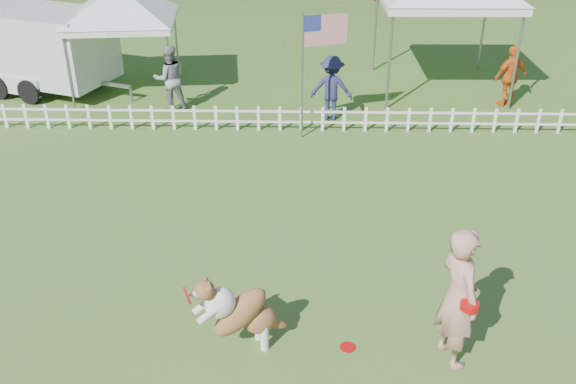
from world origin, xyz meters
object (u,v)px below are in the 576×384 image
object	(u,v)px
handler	(458,297)
spectator_b	(332,88)
canopy_tent_left	(125,42)
canopy_tent_right	(442,25)
spectator_a	(170,78)
dog	(242,312)
spectator_c	(510,76)
cargo_trailer	(35,49)
flag_pole	(302,78)
frisbee_on_turf	(348,347)

from	to	relation	value
handler	spectator_b	size ratio (longest dim) A/B	1.27
canopy_tent_left	spectator_b	world-z (taller)	canopy_tent_left
canopy_tent_left	handler	bearing A→B (deg)	-62.53
canopy_tent_right	spectator_a	world-z (taller)	canopy_tent_right
dog	canopy_tent_right	xyz separation A→B (m)	(4.41, 10.45, 1.12)
spectator_b	spectator_c	xyz separation A→B (m)	(4.55, 0.99, -0.01)
spectator_b	dog	bearing A→B (deg)	87.23
cargo_trailer	spectator_a	distance (m)	4.16
canopy_tent_right	cargo_trailer	distance (m)	10.85
handler	flag_pole	bearing A→B (deg)	-3.31
handler	frisbee_on_turf	bearing A→B (deg)	64.81
frisbee_on_turf	flag_pole	xyz separation A→B (m)	(-0.66, 6.97, 1.41)
cargo_trailer	flag_pole	world-z (taller)	flag_pole
spectator_a	dog	bearing A→B (deg)	86.29
flag_pole	handler	bearing A→B (deg)	-93.44
cargo_trailer	spectator_b	world-z (taller)	cargo_trailer
frisbee_on_turf	dog	bearing A→B (deg)	-178.03
flag_pole	canopy_tent_left	bearing A→B (deg)	129.09
handler	spectator_a	world-z (taller)	handler
handler	canopy_tent_right	distance (m)	10.71
cargo_trailer	spectator_c	xyz separation A→B (m)	(12.41, -0.99, -0.33)
canopy_tent_left	flag_pole	bearing A→B (deg)	-37.96
flag_pole	spectator_b	size ratio (longest dim) A/B	1.81
flag_pole	dog	bearing A→B (deg)	-115.13
handler	dog	distance (m)	2.76
canopy_tent_right	spectator_c	distance (m)	2.26
spectator_a	frisbee_on_turf	bearing A→B (deg)	94.55
frisbee_on_turf	spectator_b	world-z (taller)	spectator_b
spectator_a	spectator_c	bearing A→B (deg)	163.29
handler	flag_pole	xyz separation A→B (m)	(-1.99, 7.11, 0.42)
handler	spectator_c	bearing A→B (deg)	-38.37
spectator_a	canopy_tent_left	bearing A→B (deg)	-62.07
canopy_tent_left	cargo_trailer	bearing A→B (deg)	168.02
dog	spectator_c	xyz separation A→B (m)	(6.00, 9.17, 0.15)
frisbee_on_turf	flag_pole	distance (m)	7.14
canopy_tent_right	spectator_a	bearing A→B (deg)	-166.64
spectator_a	spectator_c	world-z (taller)	spectator_a
canopy_tent_right	cargo_trailer	xyz separation A→B (m)	(-10.83, -0.29, -0.64)
frisbee_on_turf	spectator_c	world-z (taller)	spectator_c
handler	frisbee_on_turf	world-z (taller)	handler
handler	spectator_c	distance (m)	9.83
handler	cargo_trailer	bearing A→B (deg)	22.77
dog	spectator_a	world-z (taller)	spectator_a
handler	dog	world-z (taller)	handler
dog	frisbee_on_turf	distance (m)	1.54
canopy_tent_right	flag_pole	world-z (taller)	canopy_tent_right
spectator_b	spectator_c	size ratio (longest dim) A/B	1.01
flag_pole	spectator_b	distance (m)	1.50
handler	spectator_b	bearing A→B (deg)	-10.13
canopy_tent_right	spectator_b	xyz separation A→B (m)	(-2.96, -2.28, -0.96)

